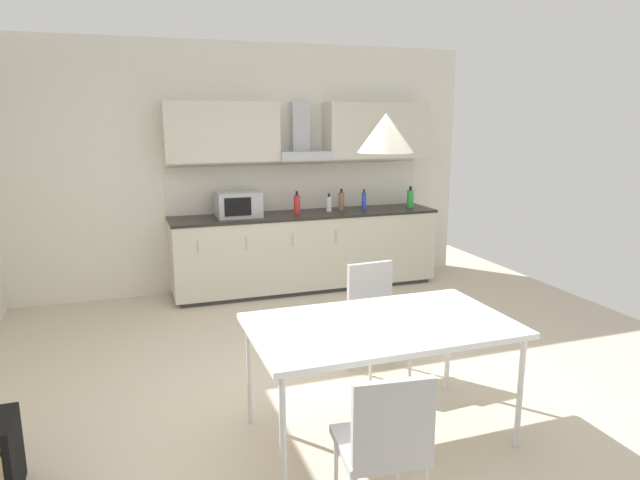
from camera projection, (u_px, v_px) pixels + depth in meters
ground_plane at (308, 398)px, 4.12m from camera, size 7.20×8.58×0.02m
wall_back at (229, 169)px, 6.50m from camera, size 5.76×0.10×2.79m
kitchen_counter at (306, 251)px, 6.64m from camera, size 3.08×0.64×0.89m
backsplash_tile at (298, 187)px, 6.76m from camera, size 3.06×0.02×0.54m
upper_wall_cabinets at (302, 132)px, 6.47m from camera, size 3.06×0.40×0.65m
microwave at (238, 204)px, 6.26m from camera, size 0.48×0.35×0.28m
bottle_blue at (364, 201)px, 6.76m from camera, size 0.06×0.06×0.24m
bottle_green at (410, 198)px, 6.92m from camera, size 0.08×0.08×0.26m
bottle_brown at (341, 201)px, 6.72m from camera, size 0.07×0.07×0.25m
bottle_white at (329, 204)px, 6.64m from camera, size 0.06×0.06×0.21m
bottle_red at (297, 204)px, 6.47m from camera, size 0.07×0.07×0.26m
dining_table at (381, 329)px, 3.49m from camera, size 1.60×0.92×0.75m
chair_far_right at (375, 308)px, 4.42m from camera, size 0.43×0.43×0.87m
chair_near_left at (385, 439)px, 2.63m from camera, size 0.44×0.44×0.87m
pendant_lamp at (386, 133)px, 3.23m from camera, size 0.32×0.32×0.22m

